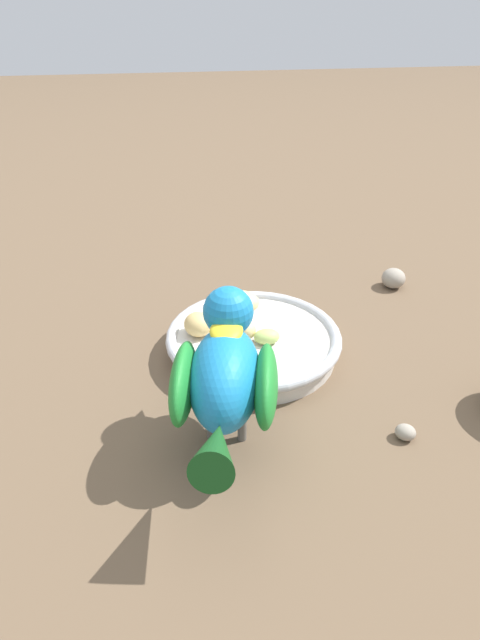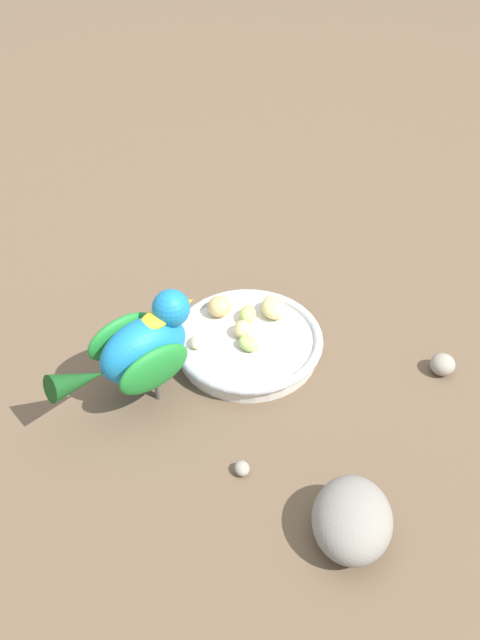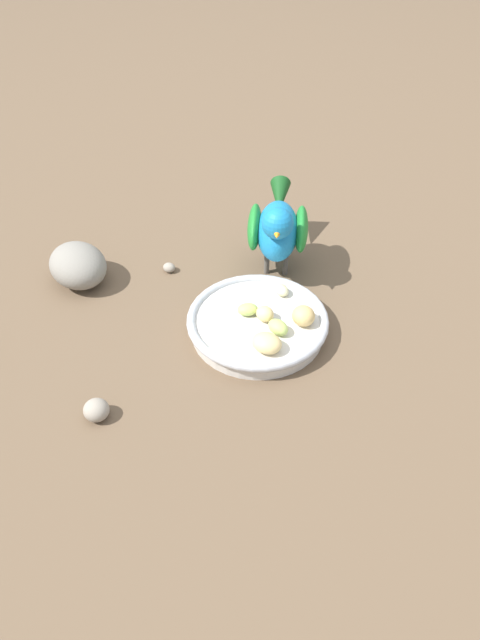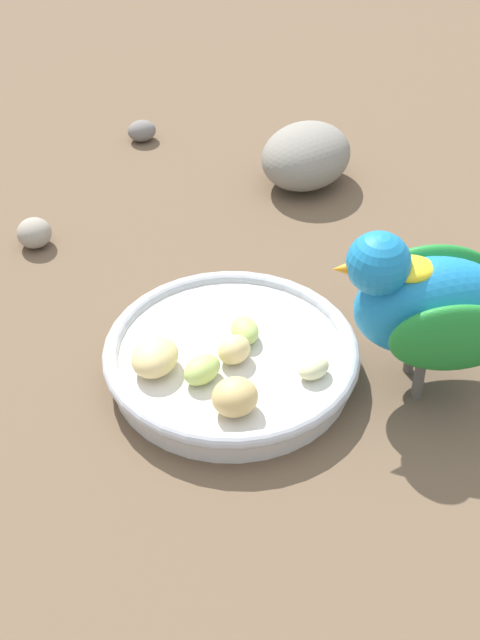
# 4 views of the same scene
# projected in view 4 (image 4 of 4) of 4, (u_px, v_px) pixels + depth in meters

# --- Properties ---
(ground_plane) EXTENTS (4.00, 4.00, 0.00)m
(ground_plane) POSITION_uv_depth(u_px,v_px,m) (203.00, 401.00, 0.67)
(ground_plane) COLOR brown
(feeding_bowl) EXTENTS (0.19, 0.19, 0.03)m
(feeding_bowl) POSITION_uv_depth(u_px,v_px,m) (231.00, 359.00, 0.68)
(feeding_bowl) COLOR beige
(feeding_bowl) RESTS_ON ground_plane
(apple_piece_0) EXTENTS (0.05, 0.05, 0.02)m
(apple_piece_0) POSITION_uv_depth(u_px,v_px,m) (155.00, 357.00, 0.66)
(apple_piece_0) COLOR #E5C67F
(apple_piece_0) RESTS_ON feeding_bowl
(apple_piece_1) EXTENTS (0.03, 0.02, 0.02)m
(apple_piece_1) POSITION_uv_depth(u_px,v_px,m) (245.00, 330.00, 0.69)
(apple_piece_1) COLOR #B2CC66
(apple_piece_1) RESTS_ON feeding_bowl
(apple_piece_2) EXTENTS (0.03, 0.04, 0.02)m
(apple_piece_2) POSITION_uv_depth(u_px,v_px,m) (205.00, 373.00, 0.65)
(apple_piece_2) COLOR #B2CC66
(apple_piece_2) RESTS_ON feeding_bowl
(apple_piece_3) EXTENTS (0.03, 0.03, 0.02)m
(apple_piece_3) POSITION_uv_depth(u_px,v_px,m) (234.00, 350.00, 0.67)
(apple_piece_3) COLOR #E5C67F
(apple_piece_3) RESTS_ON feeding_bowl
(apple_piece_4) EXTENTS (0.03, 0.03, 0.01)m
(apple_piece_4) POSITION_uv_depth(u_px,v_px,m) (314.00, 368.00, 0.66)
(apple_piece_4) COLOR beige
(apple_piece_4) RESTS_ON feeding_bowl
(apple_piece_5) EXTENTS (0.04, 0.04, 0.03)m
(apple_piece_5) POSITION_uv_depth(u_px,v_px,m) (235.00, 397.00, 0.63)
(apple_piece_5) COLOR tan
(apple_piece_5) RESTS_ON feeding_bowl
(parrot) EXTENTS (0.10, 0.19, 0.14)m
(parrot) POSITION_uv_depth(u_px,v_px,m) (437.00, 302.00, 0.64)
(parrot) COLOR #59544C
(parrot) RESTS_ON ground_plane
(rock_large) EXTENTS (0.12, 0.12, 0.06)m
(rock_large) POSITION_uv_depth(u_px,v_px,m) (306.00, 156.00, 0.89)
(rock_large) COLOR gray
(rock_large) RESTS_ON ground_plane
(pebble_0) EXTENTS (0.04, 0.04, 0.03)m
(pebble_0) POSITION_uv_depth(u_px,v_px,m) (34.00, 233.00, 0.82)
(pebble_0) COLOR gray
(pebble_0) RESTS_ON ground_plane
(pebble_1) EXTENTS (0.02, 0.02, 0.01)m
(pebble_1) POSITION_uv_depth(u_px,v_px,m) (363.00, 250.00, 0.81)
(pebble_1) COLOR gray
(pebble_1) RESTS_ON ground_plane
(pebble_2) EXTENTS (0.03, 0.03, 0.02)m
(pebble_2) POSITION_uv_depth(u_px,v_px,m) (142.00, 131.00, 0.97)
(pebble_2) COLOR slate
(pebble_2) RESTS_ON ground_plane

